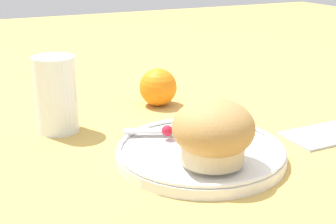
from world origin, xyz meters
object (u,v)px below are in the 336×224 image
object	(u,v)px
butter_knife	(183,130)
juice_glass	(56,94)
muffin	(213,132)
orange_fruit	(158,87)

from	to	relation	value
butter_knife	juice_glass	world-z (taller)	juice_glass
muffin	butter_knife	bearing A→B (deg)	82.73
muffin	butter_knife	xyz separation A→B (m)	(0.01, 0.10, -0.04)
orange_fruit	juice_glass	world-z (taller)	juice_glass
muffin	butter_knife	distance (m)	0.11
muffin	butter_knife	world-z (taller)	muffin
muffin	orange_fruit	world-z (taller)	muffin
orange_fruit	juice_glass	xyz separation A→B (m)	(-0.19, -0.05, 0.03)
orange_fruit	muffin	bearing A→B (deg)	-101.20
muffin	orange_fruit	distance (m)	0.29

